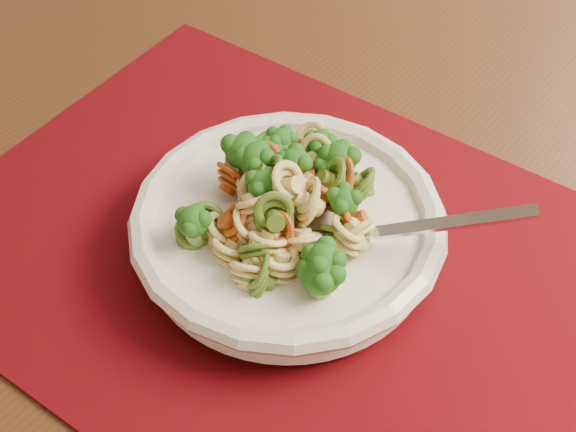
# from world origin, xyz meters

# --- Properties ---
(dining_table) EXTENTS (1.53, 1.29, 0.72)m
(dining_table) POSITION_xyz_m (-0.79, -0.51, 0.61)
(dining_table) COLOR #4B2415
(dining_table) RESTS_ON ground
(placemat) EXTENTS (0.60, 0.53, 0.00)m
(placemat) POSITION_xyz_m (-0.90, -0.63, 0.72)
(placemat) COLOR #5E040E
(placemat) RESTS_ON dining_table
(pasta_bowl) EXTENTS (0.24, 0.24, 0.05)m
(pasta_bowl) POSITION_xyz_m (-0.89, -0.62, 0.75)
(pasta_bowl) COLOR white
(pasta_bowl) RESTS_ON placemat
(pasta_broccoli_heap) EXTENTS (0.20, 0.20, 0.06)m
(pasta_broccoli_heap) POSITION_xyz_m (-0.89, -0.62, 0.77)
(pasta_broccoli_heap) COLOR #D2BE67
(pasta_broccoli_heap) RESTS_ON pasta_bowl
(fork) EXTENTS (0.18, 0.05, 0.08)m
(fork) POSITION_xyz_m (-0.84, -0.64, 0.77)
(fork) COLOR silver
(fork) RESTS_ON pasta_bowl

